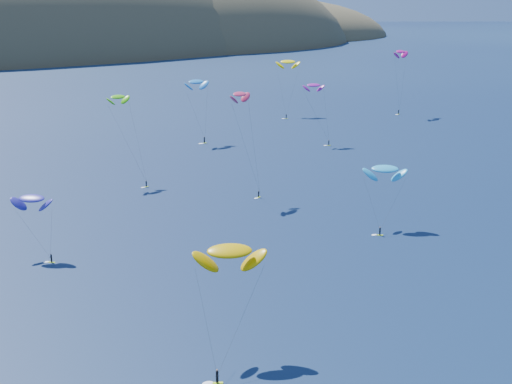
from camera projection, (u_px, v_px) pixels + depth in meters
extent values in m
ellipsoid|color=#3D3526|center=(182.00, 55.00, 623.00)|extent=(320.00, 220.00, 156.00)
ellipsoid|color=#3D3526|center=(277.00, 42.00, 711.22)|extent=(240.00, 180.00, 84.00)
cube|color=#AFE319|center=(217.00, 383.00, 93.48)|extent=(1.57, 1.01, 0.08)
cylinder|color=black|center=(217.00, 377.00, 93.22)|extent=(0.36, 0.36, 1.63)
sphere|color=#8C6047|center=(217.00, 370.00, 92.95)|extent=(0.27, 0.27, 0.27)
ellipsoid|color=#C49A01|center=(230.00, 251.00, 99.79)|extent=(10.82, 8.09, 5.47)
cube|color=#AFE319|center=(146.00, 187.00, 184.10)|extent=(1.33, 0.68, 0.07)
cylinder|color=black|center=(146.00, 184.00, 183.88)|extent=(0.30, 0.30, 1.36)
sphere|color=#8C6047|center=(146.00, 181.00, 183.65)|extent=(0.23, 0.23, 0.23)
ellipsoid|color=#44BC0C|center=(118.00, 97.00, 185.54)|extent=(7.08, 4.59, 3.64)
cube|color=#AFE319|center=(204.00, 143.00, 234.74)|extent=(1.70, 0.76, 0.09)
cylinder|color=black|center=(204.00, 140.00, 234.45)|extent=(0.38, 0.38, 1.75)
sphere|color=#8C6047|center=(204.00, 137.00, 234.17)|extent=(0.29, 0.29, 0.29)
ellipsoid|color=blue|center=(196.00, 82.00, 233.46)|extent=(9.40, 5.59, 4.92)
cube|color=#AFE319|center=(380.00, 235.00, 148.62)|extent=(1.36, 1.10, 0.08)
cylinder|color=black|center=(380.00, 231.00, 148.37)|extent=(0.32, 0.32, 1.47)
sphere|color=#8C6047|center=(380.00, 227.00, 148.14)|extent=(0.25, 0.25, 0.25)
ellipsoid|color=#1F99D3|center=(385.00, 169.00, 152.67)|extent=(9.72, 8.45, 4.98)
cube|color=#AFE319|center=(329.00, 145.00, 231.36)|extent=(1.42, 0.91, 0.08)
cylinder|color=black|center=(329.00, 143.00, 231.11)|extent=(0.32, 0.32, 1.47)
sphere|color=#8C6047|center=(329.00, 140.00, 230.88)|extent=(0.25, 0.25, 0.25)
ellipsoid|color=#8D138F|center=(314.00, 85.00, 231.66)|extent=(7.49, 5.61, 3.79)
cube|color=#AFE319|center=(398.00, 114.00, 286.74)|extent=(1.48, 0.83, 0.08)
cylinder|color=black|center=(399.00, 112.00, 286.49)|extent=(0.33, 0.33, 1.52)
sphere|color=#8C6047|center=(399.00, 110.00, 286.25)|extent=(0.25, 0.25, 0.25)
ellipsoid|color=#AE0A78|center=(401.00, 52.00, 282.46)|extent=(9.19, 6.28, 4.68)
cube|color=#AFE319|center=(259.00, 197.00, 175.00)|extent=(1.31, 0.91, 0.07)
cylinder|color=black|center=(259.00, 194.00, 174.77)|extent=(0.30, 0.30, 1.37)
sphere|color=#8C6047|center=(259.00, 191.00, 174.55)|extent=(0.23, 0.23, 0.23)
ellipsoid|color=#B6274C|center=(240.00, 94.00, 171.04)|extent=(7.59, 5.96, 3.84)
cube|color=#AFE319|center=(52.00, 262.00, 134.07)|extent=(1.26, 1.10, 0.07)
cylinder|color=black|center=(51.00, 258.00, 133.84)|extent=(0.31, 0.31, 1.39)
sphere|color=#8C6047|center=(51.00, 254.00, 133.62)|extent=(0.23, 0.23, 0.23)
ellipsoid|color=navy|center=(32.00, 198.00, 135.62)|extent=(8.53, 7.80, 4.43)
cube|color=#AFE319|center=(286.00, 119.00, 277.51)|extent=(1.40, 0.98, 0.08)
cylinder|color=black|center=(286.00, 116.00, 277.27)|extent=(0.32, 0.32, 1.47)
sphere|color=#8C6047|center=(286.00, 114.00, 277.03)|extent=(0.25, 0.25, 0.25)
ellipsoid|color=#FFE004|center=(288.00, 62.00, 283.42)|extent=(10.02, 7.93, 5.07)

